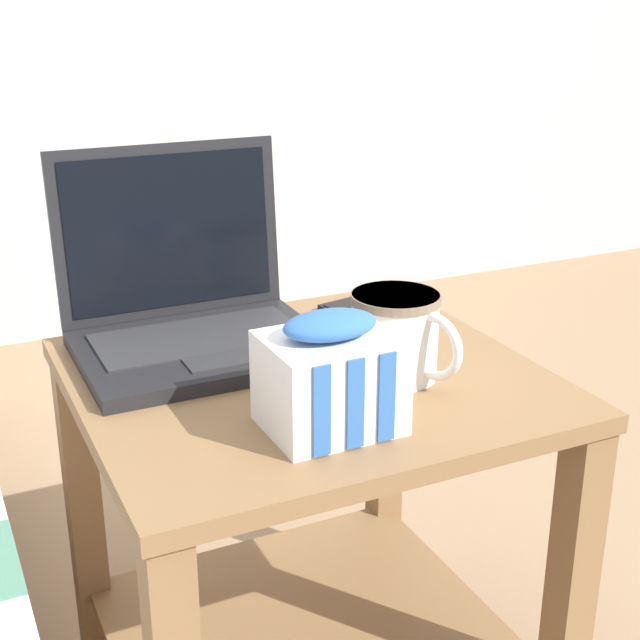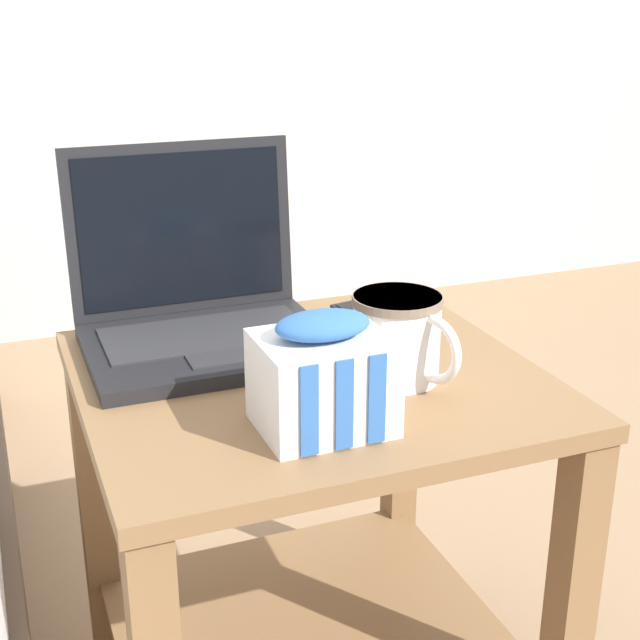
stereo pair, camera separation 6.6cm
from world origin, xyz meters
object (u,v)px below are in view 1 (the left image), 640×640
Objects in this scene: laptop at (192,308)px; mug_front_left at (397,332)px; cell_phone at (372,317)px; snack_bag at (330,377)px.

mug_front_left is (0.18, -0.20, 0.01)m from laptop.
cell_phone is at bearing -4.74° from laptop.
laptop is at bearing 175.26° from cell_phone.
snack_bag is at bearing -146.84° from mug_front_left.
mug_front_left is at bearing 33.16° from snack_bag.
laptop is 0.27m from mug_front_left.
mug_front_left is at bearing -110.05° from cell_phone.
laptop is 2.25× the size of snack_bag.
mug_front_left is 0.88× the size of cell_phone.
laptop reaches higher than mug_front_left.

